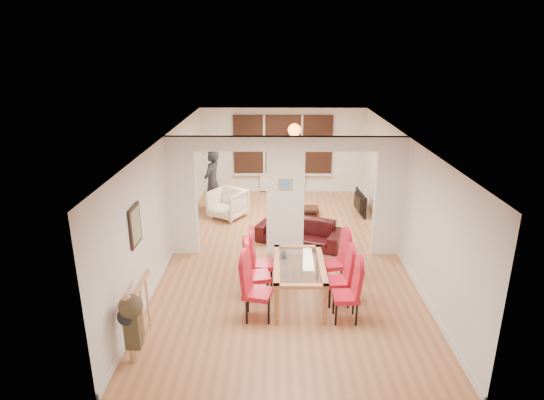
{
  "coord_description": "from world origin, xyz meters",
  "views": [
    {
      "loc": [
        -0.19,
        -9.18,
        4.35
      ],
      "look_at": [
        -0.29,
        0.6,
        1.02
      ],
      "focal_mm": 30.0,
      "sensor_mm": 36.0,
      "label": 1
    }
  ],
  "objects_px": {
    "armchair": "(228,204)",
    "bowl": "(293,207)",
    "person": "(212,182)",
    "dining_chair_la": "(258,289)",
    "coffee_table": "(302,211)",
    "dining_table": "(299,282)",
    "dining_chair_rb": "(339,277)",
    "dining_chair_lc": "(262,260)",
    "television": "(357,203)",
    "dining_chair_ra": "(346,292)",
    "dining_chair_lb": "(258,272)",
    "sofa": "(300,232)",
    "dining_chair_rc": "(335,260)",
    "bottle": "(303,202)"
  },
  "relations": [
    {
      "from": "dining_chair_lb",
      "to": "person",
      "type": "relative_size",
      "value": 0.62
    },
    {
      "from": "dining_chair_lb",
      "to": "person",
      "type": "distance_m",
      "value": 4.77
    },
    {
      "from": "dining_chair_rb",
      "to": "dining_chair_rc",
      "type": "xyz_separation_m",
      "value": [
        0.01,
        0.66,
        0.0
      ]
    },
    {
      "from": "dining_chair_rc",
      "to": "television",
      "type": "distance_m",
      "value": 4.1
    },
    {
      "from": "dining_chair_rc",
      "to": "bottle",
      "type": "height_order",
      "value": "dining_chair_rc"
    },
    {
      "from": "dining_chair_lc",
      "to": "television",
      "type": "height_order",
      "value": "dining_chair_lc"
    },
    {
      "from": "armchair",
      "to": "dining_chair_lc",
      "type": "bearing_deg",
      "value": -42.88
    },
    {
      "from": "dining_chair_lb",
      "to": "armchair",
      "type": "height_order",
      "value": "dining_chair_lb"
    },
    {
      "from": "dining_chair_lc",
      "to": "bottle",
      "type": "xyz_separation_m",
      "value": [
        0.98,
        3.91,
        -0.17
      ]
    },
    {
      "from": "dining_chair_rb",
      "to": "sofa",
      "type": "xyz_separation_m",
      "value": [
        -0.55,
        2.58,
        -0.22
      ]
    },
    {
      "from": "armchair",
      "to": "bowl",
      "type": "xyz_separation_m",
      "value": [
        1.75,
        0.19,
        -0.15
      ]
    },
    {
      "from": "dining_chair_ra",
      "to": "coffee_table",
      "type": "xyz_separation_m",
      "value": [
        -0.45,
        4.99,
        -0.41
      ]
    },
    {
      "from": "coffee_table",
      "to": "bowl",
      "type": "bearing_deg",
      "value": -174.53
    },
    {
      "from": "person",
      "to": "bowl",
      "type": "xyz_separation_m",
      "value": [
        2.2,
        -0.24,
        -0.63
      ]
    },
    {
      "from": "bottle",
      "to": "dining_chair_lc",
      "type": "bearing_deg",
      "value": -104.0
    },
    {
      "from": "coffee_table",
      "to": "dining_chair_rc",
      "type": "bearing_deg",
      "value": -83.81
    },
    {
      "from": "person",
      "to": "coffee_table",
      "type": "height_order",
      "value": "person"
    },
    {
      "from": "dining_chair_la",
      "to": "bottle",
      "type": "xyz_separation_m",
      "value": [
        1.01,
        5.02,
        -0.2
      ]
    },
    {
      "from": "dining_chair_lc",
      "to": "television",
      "type": "bearing_deg",
      "value": 59.24
    },
    {
      "from": "sofa",
      "to": "television",
      "type": "distance_m",
      "value": 2.62
    },
    {
      "from": "dining_chair_lb",
      "to": "dining_chair_rc",
      "type": "bearing_deg",
      "value": 8.07
    },
    {
      "from": "dining_chair_lb",
      "to": "dining_chair_rc",
      "type": "distance_m",
      "value": 1.53
    },
    {
      "from": "dining_table",
      "to": "dining_chair_la",
      "type": "xyz_separation_m",
      "value": [
        -0.7,
        -0.55,
        0.18
      ]
    },
    {
      "from": "dining_chair_rb",
      "to": "sofa",
      "type": "height_order",
      "value": "dining_chair_rb"
    },
    {
      "from": "dining_chair_rb",
      "to": "dining_table",
      "type": "bearing_deg",
      "value": 170.59
    },
    {
      "from": "dining_table",
      "to": "dining_chair_rb",
      "type": "distance_m",
      "value": 0.71
    },
    {
      "from": "sofa",
      "to": "dining_chair_ra",
      "type": "bearing_deg",
      "value": -56.2
    },
    {
      "from": "dining_chair_la",
      "to": "dining_chair_lc",
      "type": "distance_m",
      "value": 1.11
    },
    {
      "from": "dining_chair_lb",
      "to": "coffee_table",
      "type": "xyz_separation_m",
      "value": [
        1.02,
        4.33,
        -0.43
      ]
    },
    {
      "from": "dining_chair_ra",
      "to": "bowl",
      "type": "bearing_deg",
      "value": 95.63
    },
    {
      "from": "sofa",
      "to": "television",
      "type": "height_order",
      "value": "television"
    },
    {
      "from": "dining_table",
      "to": "dining_chair_rc",
      "type": "height_order",
      "value": "dining_chair_rc"
    },
    {
      "from": "sofa",
      "to": "dining_chair_la",
      "type": "bearing_deg",
      "value": -82.56
    },
    {
      "from": "dining_chair_lc",
      "to": "bowl",
      "type": "relative_size",
      "value": 5.13
    },
    {
      "from": "dining_chair_lc",
      "to": "sofa",
      "type": "height_order",
      "value": "dining_chair_lc"
    },
    {
      "from": "armchair",
      "to": "coffee_table",
      "type": "height_order",
      "value": "armchair"
    },
    {
      "from": "person",
      "to": "coffee_table",
      "type": "bearing_deg",
      "value": 103.57
    },
    {
      "from": "armchair",
      "to": "television",
      "type": "height_order",
      "value": "armchair"
    },
    {
      "from": "dining_chair_rc",
      "to": "dining_chair_rb",
      "type": "bearing_deg",
      "value": -104.57
    },
    {
      "from": "dining_chair_rc",
      "to": "person",
      "type": "xyz_separation_m",
      "value": [
        -2.84,
        4.02,
        0.35
      ]
    },
    {
      "from": "dining_chair_la",
      "to": "bottle",
      "type": "relative_size",
      "value": 3.71
    },
    {
      "from": "armchair",
      "to": "bowl",
      "type": "relative_size",
      "value": 4.1
    },
    {
      "from": "person",
      "to": "bowl",
      "type": "relative_size",
      "value": 8.41
    },
    {
      "from": "dining_table",
      "to": "person",
      "type": "bearing_deg",
      "value": 114.89
    },
    {
      "from": "dining_table",
      "to": "television",
      "type": "distance_m",
      "value": 4.89
    },
    {
      "from": "dining_chair_la",
      "to": "person",
      "type": "xyz_separation_m",
      "value": [
        -1.44,
        5.16,
        0.31
      ]
    },
    {
      "from": "dining_chair_lc",
      "to": "dining_chair_ra",
      "type": "relative_size",
      "value": 1.02
    },
    {
      "from": "dining_chair_lc",
      "to": "armchair",
      "type": "relative_size",
      "value": 1.25
    },
    {
      "from": "dining_chair_la",
      "to": "bottle",
      "type": "height_order",
      "value": "dining_chair_la"
    },
    {
      "from": "dining_chair_ra",
      "to": "person",
      "type": "xyz_separation_m",
      "value": [
        -2.88,
        5.2,
        0.35
      ]
    }
  ]
}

